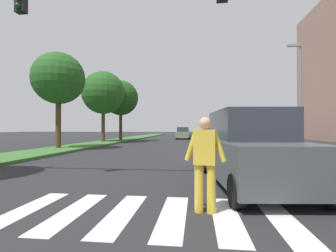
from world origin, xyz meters
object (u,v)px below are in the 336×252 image
(tree_far, at_px, (103,93))
(sedan_midblock, at_px, (221,135))
(tree_mid, at_px, (58,79))
(tree_distant, at_px, (121,98))
(traffic_light_gantry, at_px, (22,23))
(truck_box_delivery, at_px, (216,127))
(sedan_distant, at_px, (183,134))
(street_lamp_right, at_px, (300,86))
(suv_crossing, at_px, (250,150))
(pedestrian_performer, at_px, (205,160))

(tree_far, distance_m, sedan_midblock, 12.73)
(tree_mid, xyz_separation_m, tree_distant, (0.90, 11.24, 0.01))
(sedan_midblock, bearing_deg, traffic_light_gantry, -110.69)
(traffic_light_gantry, height_order, truck_box_delivery, traffic_light_gantry)
(sedan_distant, bearing_deg, traffic_light_gantry, -96.19)
(tree_far, bearing_deg, truck_box_delivery, 34.83)
(tree_mid, bearing_deg, tree_far, 90.06)
(street_lamp_right, bearing_deg, suv_crossing, -116.39)
(pedestrian_performer, relative_size, suv_crossing, 0.35)
(tree_mid, height_order, sedan_midblock, tree_mid)
(tree_distant, xyz_separation_m, sedan_distant, (6.78, 6.66, -4.17))
(suv_crossing, bearing_deg, tree_distant, 115.89)
(tree_mid, relative_size, traffic_light_gantry, 0.65)
(street_lamp_right, height_order, sedan_midblock, street_lamp_right)
(tree_mid, distance_m, sedan_distant, 19.91)
(pedestrian_performer, distance_m, sedan_midblock, 21.18)
(suv_crossing, xyz_separation_m, truck_box_delivery, (1.08, 25.91, 0.70))
(tree_far, relative_size, tree_distant, 1.06)
(sedan_midblock, bearing_deg, truck_box_delivery, 89.65)
(tree_far, height_order, pedestrian_performer, tree_far)
(tree_mid, xyz_separation_m, street_lamp_right, (16.93, 2.88, -0.32))
(street_lamp_right, relative_size, pedestrian_performer, 4.44)
(tree_far, bearing_deg, traffic_light_gantry, -75.43)
(tree_far, bearing_deg, street_lamp_right, -17.62)
(sedan_midblock, height_order, truck_box_delivery, truck_box_delivery)
(suv_crossing, bearing_deg, truck_box_delivery, 87.61)
(street_lamp_right, distance_m, sedan_midblock, 9.08)
(tree_far, relative_size, pedestrian_performer, 4.24)
(traffic_light_gantry, distance_m, truck_box_delivery, 27.46)
(tree_mid, height_order, pedestrian_performer, tree_mid)
(suv_crossing, bearing_deg, street_lamp_right, 63.61)
(street_lamp_right, xyz_separation_m, sedan_distant, (-9.26, 15.02, -3.83))
(traffic_light_gantry, distance_m, sedan_distant, 28.04)
(tree_distant, bearing_deg, pedestrian_performer, -69.10)
(tree_mid, distance_m, truck_box_delivery, 20.71)
(sedan_midblock, bearing_deg, pedestrian_performer, -96.19)
(sedan_midblock, height_order, sedan_distant, sedan_midblock)
(tree_mid, distance_m, street_lamp_right, 17.18)
(tree_far, xyz_separation_m, pedestrian_performer, (9.64, -19.89, -4.18))
(tree_mid, distance_m, tree_far, 8.27)
(traffic_light_gantry, xyz_separation_m, sedan_midblock, (7.24, 19.17, -3.61))
(tree_distant, height_order, traffic_light_gantry, tree_distant)
(tree_distant, relative_size, sedan_distant, 1.65)
(sedan_midblock, xyz_separation_m, sedan_distant, (-4.24, 8.47, -0.03))
(truck_box_delivery, bearing_deg, tree_distant, -154.19)
(tree_distant, bearing_deg, tree_far, -106.90)
(tree_far, xyz_separation_m, street_lamp_right, (16.94, -5.38, -0.52))
(sedan_midblock, bearing_deg, tree_distant, 170.66)
(sedan_distant, bearing_deg, pedestrian_performer, -86.21)
(tree_mid, distance_m, sedan_midblock, 15.74)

